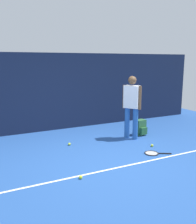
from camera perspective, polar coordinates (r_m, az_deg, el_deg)
name	(u,v)px	position (r m, az deg, el deg)	size (l,w,h in m)	color
ground_plane	(107,162)	(5.51, 1.92, -10.99)	(12.00, 12.00, 0.00)	#234C93
back_fence	(59,92)	(7.91, -8.58, 4.45)	(10.00, 0.10, 2.32)	#141E38
court_line	(115,168)	(5.22, 3.91, -12.32)	(9.00, 0.05, 0.00)	white
tennis_player	(132,104)	(6.91, 7.50, 1.86)	(0.40, 0.46, 1.70)	#2659A5
tennis_racket	(153,153)	(6.08, 12.07, -8.95)	(0.62, 0.47, 0.03)	black
backpack	(141,128)	(7.45, 9.44, -3.46)	(0.33, 0.31, 0.44)	#2D6038
tennis_ball_near_player	(81,177)	(4.78, -3.87, -14.24)	(0.07, 0.07, 0.07)	#CCE033
tennis_ball_by_fence	(69,144)	(6.54, -6.39, -7.09)	(0.07, 0.07, 0.07)	#CCE033
tennis_ball_mid_court	(152,145)	(6.54, 11.94, -7.28)	(0.07, 0.07, 0.07)	#CCE033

